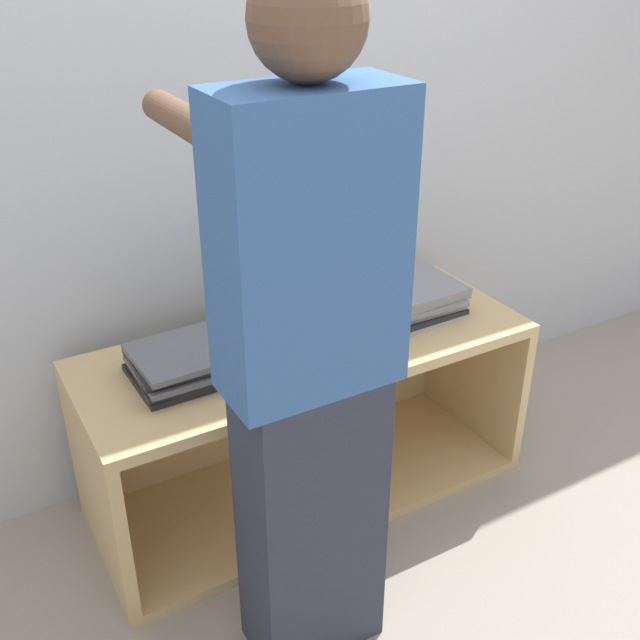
{
  "coord_description": "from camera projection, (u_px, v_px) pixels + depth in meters",
  "views": [
    {
      "loc": [
        -0.98,
        -1.51,
        1.76
      ],
      "look_at": [
        0.0,
        0.2,
        0.71
      ],
      "focal_mm": 42.0,
      "sensor_mm": 36.0,
      "label": 1
    }
  ],
  "objects": [
    {
      "name": "laptop_stack_right",
      "position": [
        405.0,
        301.0,
        2.49
      ],
      "size": [
        0.36,
        0.27,
        0.11
      ],
      "color": "#B7B7BC",
      "rests_on": "cart"
    },
    {
      "name": "ground_plane",
      "position": [
        350.0,
        538.0,
        2.41
      ],
      "size": [
        12.0,
        12.0,
        0.0
      ],
      "primitive_type": "plane",
      "color": "#9E9384"
    },
    {
      "name": "laptop_open",
      "position": [
        298.0,
        320.0,
        2.37
      ],
      "size": [
        0.34,
        0.35,
        0.26
      ],
      "color": "#B7B7BC",
      "rests_on": "cart"
    },
    {
      "name": "cart",
      "position": [
        298.0,
        410.0,
        2.54
      ],
      "size": [
        1.44,
        0.56,
        0.59
      ],
      "color": "tan",
      "rests_on": "ground_plane"
    },
    {
      "name": "person",
      "position": [
        309.0,
        367.0,
        1.7
      ],
      "size": [
        0.4,
        0.53,
        1.72
      ],
      "color": "#2D3342",
      "rests_on": "ground_plane"
    },
    {
      "name": "laptop_stack_left",
      "position": [
        193.0,
        361.0,
        2.17
      ],
      "size": [
        0.35,
        0.27,
        0.09
      ],
      "color": "#232326",
      "rests_on": "cart"
    },
    {
      "name": "wall_back",
      "position": [
        246.0,
        123.0,
        2.36
      ],
      "size": [
        8.0,
        0.05,
        2.4
      ],
      "color": "silver",
      "rests_on": "ground_plane"
    }
  ]
}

